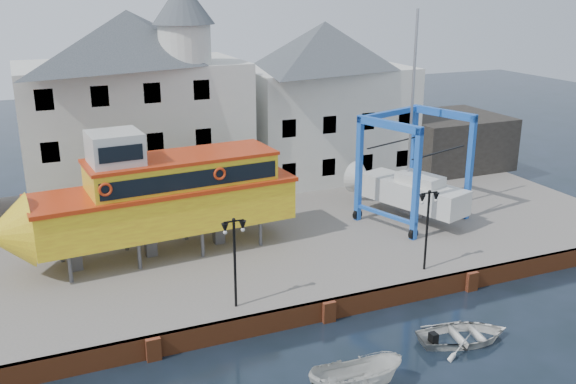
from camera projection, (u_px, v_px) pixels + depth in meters
name	position (u px, v px, depth m)	size (l,w,h in m)	color
ground	(328.00, 321.00, 29.36)	(140.00, 140.00, 0.00)	black
hardstanding	(247.00, 230.00, 38.83)	(44.00, 22.00, 1.00)	#635F5A
quay_wall	(327.00, 310.00, 29.30)	(44.00, 0.47, 1.00)	brown
building_white_main	(135.00, 104.00, 41.37)	(14.00, 8.30, 14.00)	beige
building_white_right	(324.00, 100.00, 47.31)	(12.00, 8.00, 11.20)	beige
shed_dark	(448.00, 141.00, 50.41)	(8.00, 7.00, 4.00)	black
lamp_post_left	(234.00, 240.00, 27.63)	(1.12, 0.32, 4.20)	black
lamp_post_right	(428.00, 210.00, 31.37)	(1.12, 0.32, 4.20)	black
tour_boat	(148.00, 198.00, 32.99)	(15.91, 4.87, 6.83)	#59595E
travel_lift	(404.00, 184.00, 39.19)	(6.92, 8.46, 12.41)	#1351AF
motorboat_b	(463.00, 341.00, 27.69)	(2.89, 4.04, 0.84)	beige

